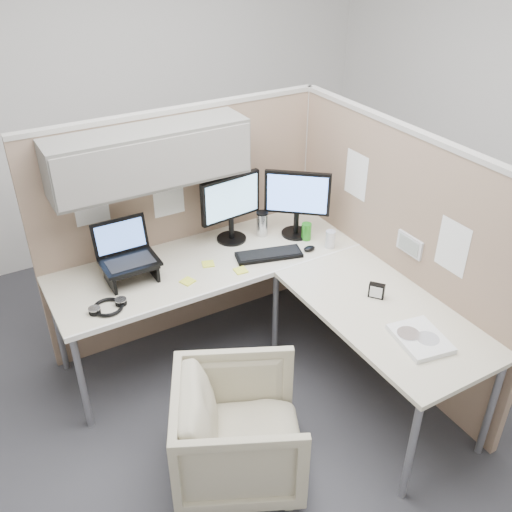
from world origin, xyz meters
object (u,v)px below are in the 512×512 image
desk (270,287)px  monitor_left (231,203)px  office_chair (239,426)px  keyboard (269,255)px

desk → monitor_left: (0.03, 0.56, 0.32)m
office_chair → keyboard: bearing=-13.2°
office_chair → desk: bearing=-16.4°
monitor_left → keyboard: monitor_left is taller
office_chair → monitor_left: size_ratio=1.46×
keyboard → desk: bearing=-104.6°
keyboard → monitor_left: bearing=124.4°
monitor_left → keyboard: (0.11, -0.31, -0.26)m
desk → monitor_left: bearing=86.5°
office_chair → monitor_left: (0.58, 1.16, 0.66)m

